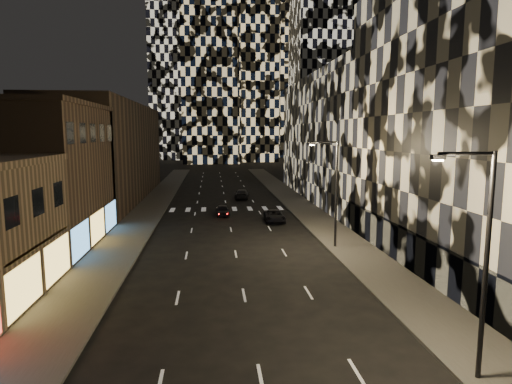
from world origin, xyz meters
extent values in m
cube|color=#47443F|center=(-10.00, 50.00, 0.07)|extent=(4.00, 120.00, 0.15)
cube|color=#47443F|center=(10.00, 50.00, 0.07)|extent=(4.00, 120.00, 0.15)
cube|color=#4C4C47|center=(-7.90, 50.00, 0.07)|extent=(0.20, 120.00, 0.15)
cube|color=#4C4C47|center=(7.90, 50.00, 0.07)|extent=(0.20, 120.00, 0.15)
cube|color=brown|center=(-17.00, 33.50, 6.00)|extent=(10.00, 15.00, 12.00)
cube|color=brown|center=(-17.00, 60.00, 7.00)|extent=(10.00, 40.00, 14.00)
cube|color=#383838|center=(12.30, 24.50, 1.50)|extent=(0.60, 25.00, 3.00)
cube|color=#232326|center=(20.00, 57.00, 9.00)|extent=(16.00, 40.00, 18.00)
cube|color=black|center=(35.00, 135.00, 50.00)|extent=(20.00, 20.00, 100.00)
cube|color=black|center=(-2.00, 140.00, 47.50)|extent=(18.00, 18.00, 95.00)
cylinder|color=black|center=(8.60, 10.00, 4.65)|extent=(0.20, 0.20, 9.00)
cylinder|color=black|center=(7.50, 10.00, 9.05)|extent=(2.20, 0.14, 0.14)
cube|color=black|center=(6.40, 10.00, 8.93)|extent=(0.50, 0.25, 0.18)
cube|color=#FFEAB2|center=(6.40, 10.00, 8.81)|extent=(0.35, 0.18, 0.06)
cylinder|color=black|center=(8.60, 30.00, 4.65)|extent=(0.20, 0.20, 9.00)
cylinder|color=black|center=(7.50, 30.00, 9.05)|extent=(2.20, 0.14, 0.14)
cube|color=black|center=(6.40, 30.00, 8.93)|extent=(0.50, 0.25, 0.18)
cube|color=#FFEAB2|center=(6.40, 30.00, 8.81)|extent=(0.35, 0.18, 0.06)
imported|color=black|center=(-0.65, 45.45, 0.64)|extent=(1.57, 3.78, 1.28)
imported|color=black|center=(2.59, 58.63, 0.70)|extent=(2.52, 5.05, 1.41)
imported|color=black|center=(4.98, 41.31, 0.64)|extent=(2.30, 4.70, 1.29)
camera|label=1|loc=(-1.83, -4.88, 9.80)|focal=30.00mm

